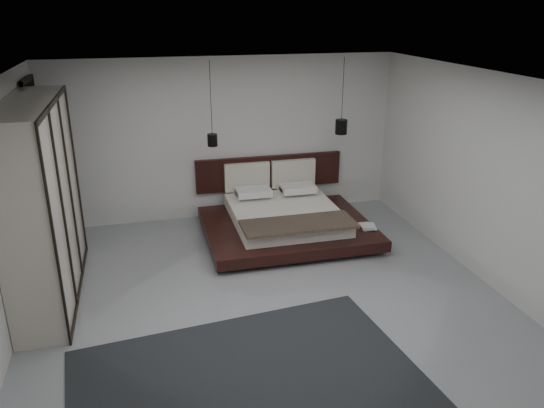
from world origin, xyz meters
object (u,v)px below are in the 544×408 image
object	(u,v)px
pendant_right	(341,127)
wardrobe	(42,203)
pendant_left	(212,140)
rug	(251,387)
bed	(285,218)
lattice_screen	(40,165)

from	to	relation	value
pendant_right	wardrobe	world-z (taller)	pendant_right
pendant_left	rug	distance (m)	4.32
pendant_right	wardrobe	xyz separation A→B (m)	(-4.56, -1.54, -0.39)
bed	lattice_screen	bearing A→B (deg)	171.78
lattice_screen	bed	bearing A→B (deg)	-8.22
lattice_screen	pendant_left	size ratio (longest dim) A/B	1.95
pendant_left	pendant_right	world-z (taller)	same
pendant_left	pendant_right	size ratio (longest dim) A/B	1.06
pendant_left	pendant_right	xyz separation A→B (m)	(2.18, -0.00, 0.09)
wardrobe	rug	bearing A→B (deg)	-49.45
wardrobe	pendant_right	bearing A→B (deg)	18.71
lattice_screen	pendant_left	xyz separation A→B (m)	(2.63, -0.13, 0.27)
bed	wardrobe	distance (m)	3.78
lattice_screen	pendant_left	bearing A→B (deg)	-2.85
wardrobe	bed	bearing A→B (deg)	18.16
lattice_screen	pendant_right	bearing A→B (deg)	-1.56
pendant_left	lattice_screen	bearing A→B (deg)	177.15
bed	wardrobe	world-z (taller)	wardrobe
bed	pendant_right	distance (m)	1.81
lattice_screen	pendant_right	size ratio (longest dim) A/B	2.06
bed	wardrobe	size ratio (longest dim) A/B	1.03
bed	rug	xyz separation A→B (m)	(-1.35, -3.61, -0.27)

